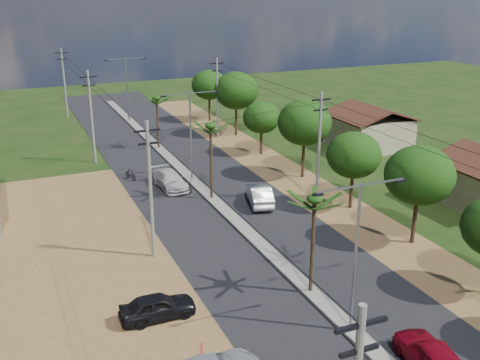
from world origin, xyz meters
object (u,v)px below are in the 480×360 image
object	(u,v)px
car_parked_dark	(158,307)
car_silver_mid	(260,195)
car_white_far	(170,180)
car_red_near	(433,359)

from	to	relation	value
car_parked_dark	car_silver_mid	bearing A→B (deg)	-43.26
car_white_far	car_red_near	bearing A→B (deg)	-86.26
car_red_near	car_parked_dark	size ratio (longest dim) A/B	1.20
car_silver_mid	car_parked_dark	xyz separation A→B (m)	(-11.83, -12.54, -0.09)
car_red_near	car_parked_dark	world-z (taller)	car_red_near
car_silver_mid	car_parked_dark	bearing A→B (deg)	62.69
car_red_near	car_white_far	xyz separation A→B (m)	(-3.86, 28.22, -0.10)
car_silver_mid	car_parked_dark	size ratio (longest dim) A/B	1.17
car_red_near	car_silver_mid	xyz separation A→B (m)	(1.66, 21.77, -0.05)
car_red_near	car_parked_dark	xyz separation A→B (m)	(-10.17, 9.23, -0.13)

